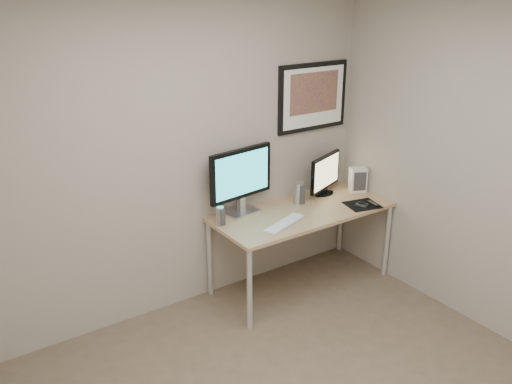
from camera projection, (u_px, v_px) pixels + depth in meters
room at (271, 153)px, 3.14m from camera, size 3.60×3.60×3.60m
desk at (302, 217)px, 4.71m from camera, size 1.60×0.70×0.73m
framed_art at (313, 97)px, 4.80m from camera, size 0.75×0.04×0.60m
monitor_large at (241, 178)px, 4.50m from camera, size 0.63×0.24×0.57m
monitor_tv at (325, 174)px, 4.95m from camera, size 0.47×0.20×0.38m
speaker_left at (220, 217)px, 4.35m from camera, size 0.08×0.08×0.16m
speaker_right at (299, 193)px, 4.77m from camera, size 0.09×0.09×0.20m
keyboard at (285, 223)px, 4.40m from camera, size 0.48×0.27×0.02m
mousepad at (362, 205)px, 4.78m from camera, size 0.33×0.31×0.00m
mouse at (362, 204)px, 4.76m from camera, size 0.08×0.11×0.03m
remote at (373, 203)px, 4.79m from camera, size 0.06×0.16×0.02m
fan_unit at (358, 180)px, 5.07m from camera, size 0.18×0.16×0.23m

